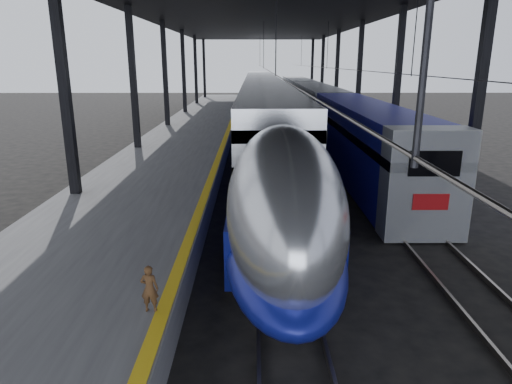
{
  "coord_description": "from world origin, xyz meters",
  "views": [
    {
      "loc": [
        1.17,
        -12.27,
        5.97
      ],
      "look_at": [
        1.26,
        1.57,
        2.0
      ],
      "focal_mm": 32.0,
      "sensor_mm": 36.0,
      "label": 1
    }
  ],
  "objects": [
    {
      "name": "tgv_train",
      "position": [
        2.0,
        26.75,
        2.12
      ],
      "size": [
        3.16,
        65.2,
        4.53
      ],
      "color": "#BABDC2",
      "rests_on": "ground"
    },
    {
      "name": "rails",
      "position": [
        4.5,
        20.0,
        0.08
      ],
      "size": [
        6.52,
        80.0,
        0.16
      ],
      "color": "slate",
      "rests_on": "ground"
    },
    {
      "name": "second_train",
      "position": [
        7.0,
        29.3,
        1.97
      ],
      "size": [
        2.82,
        56.05,
        3.88
      ],
      "color": "#171691",
      "rests_on": "ground"
    },
    {
      "name": "canopy",
      "position": [
        1.9,
        20.0,
        9.12
      ],
      "size": [
        18.0,
        75.0,
        9.47
      ],
      "color": "black",
      "rests_on": "ground"
    },
    {
      "name": "child",
      "position": [
        -0.95,
        -3.87,
        1.51
      ],
      "size": [
        0.39,
        0.27,
        1.02
      ],
      "primitive_type": "imported",
      "rotation": [
        0.0,
        0.0,
        3.06
      ],
      "color": "#4A2F18",
      "rests_on": "platform"
    },
    {
      "name": "yellow_strip",
      "position": [
        -0.7,
        20.0,
        1.0
      ],
      "size": [
        0.3,
        80.0,
        0.01
      ],
      "primitive_type": "cube",
      "color": "gold",
      "rests_on": "platform"
    },
    {
      "name": "ground",
      "position": [
        0.0,
        0.0,
        0.0
      ],
      "size": [
        160.0,
        160.0,
        0.0
      ],
      "primitive_type": "plane",
      "color": "black",
      "rests_on": "ground"
    },
    {
      "name": "platform",
      "position": [
        -3.5,
        20.0,
        0.5
      ],
      "size": [
        6.0,
        80.0,
        1.0
      ],
      "primitive_type": "cube",
      "color": "#4C4C4F",
      "rests_on": "ground"
    }
  ]
}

